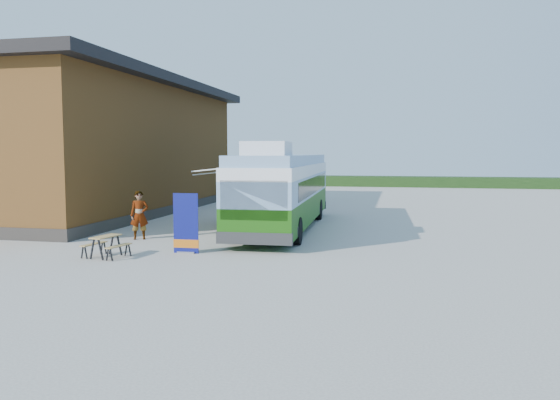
% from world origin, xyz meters
% --- Properties ---
extents(ground, '(100.00, 100.00, 0.00)m').
position_xyz_m(ground, '(0.00, 0.00, 0.00)').
color(ground, '#BCB7AD').
rests_on(ground, ground).
extents(barn, '(9.60, 21.20, 7.50)m').
position_xyz_m(barn, '(-10.50, 10.00, 3.59)').
color(barn, brown).
rests_on(barn, ground).
extents(hedge, '(40.00, 3.00, 1.00)m').
position_xyz_m(hedge, '(8.00, 38.00, 0.50)').
color(hedge, '#264419').
rests_on(hedge, ground).
extents(bus, '(3.09, 12.43, 3.79)m').
position_xyz_m(bus, '(0.78, 5.31, 1.81)').
color(bus, '#286410').
rests_on(bus, ground).
extents(awning, '(2.79, 4.33, 0.52)m').
position_xyz_m(awning, '(-1.52, 5.69, 2.77)').
color(awning, white).
rests_on(awning, ground).
extents(banner, '(0.88, 0.20, 2.03)m').
position_xyz_m(banner, '(-1.24, -1.14, 0.83)').
color(banner, navy).
rests_on(banner, ground).
extents(picnic_table, '(1.40, 1.29, 0.70)m').
position_xyz_m(picnic_table, '(-3.50, -2.37, 0.52)').
color(picnic_table, tan).
rests_on(picnic_table, ground).
extents(person_a, '(0.82, 0.70, 1.91)m').
position_xyz_m(person_a, '(-4.14, 1.27, 0.95)').
color(person_a, '#999999').
rests_on(person_a, ground).
extents(person_b, '(1.20, 1.16, 1.94)m').
position_xyz_m(person_b, '(0.65, 7.95, 0.97)').
color(person_b, '#999999').
rests_on(person_b, ground).
extents(slurry_tanker, '(2.48, 6.11, 2.28)m').
position_xyz_m(slurry_tanker, '(-2.71, 20.85, 1.31)').
color(slurry_tanker, '#198D2E').
rests_on(slurry_tanker, ground).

